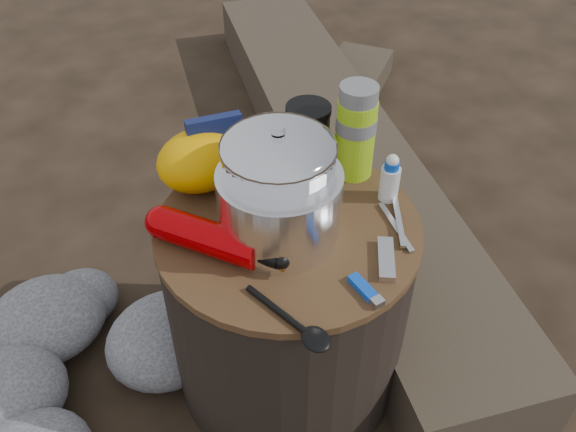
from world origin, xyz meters
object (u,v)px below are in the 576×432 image
log_main (336,148)px  travel_mug (308,135)px  camping_pot (279,179)px  thermos (356,132)px  fuel_bottle (208,237)px  stump (288,305)px

log_main → travel_mug: travel_mug is taller
camping_pot → thermos: bearing=14.6°
camping_pot → fuel_bottle: bearing=-178.3°
log_main → travel_mug: (-0.39, -0.43, 0.44)m
stump → thermos: size_ratio=2.53×
stump → thermos: (0.20, 0.07, 0.33)m
fuel_bottle → thermos: 0.36m
log_main → travel_mug: size_ratio=15.62×
thermos → camping_pot: bearing=-165.4°
stump → travel_mug: bearing=47.9°
log_main → camping_pot: bearing=-117.9°
stump → log_main: bearing=47.9°
camping_pot → fuel_bottle: size_ratio=0.79×
camping_pot → fuel_bottle: 0.16m
travel_mug → fuel_bottle: bearing=-154.9°
stump → fuel_bottle: 0.30m
log_main → camping_pot: (-0.53, -0.56, 0.47)m
fuel_bottle → travel_mug: travel_mug is taller
stump → log_main: 0.80m
stump → fuel_bottle: (-0.15, 0.02, 0.26)m
log_main → travel_mug: bearing=-116.5°
camping_pot → travel_mug: bearing=42.3°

